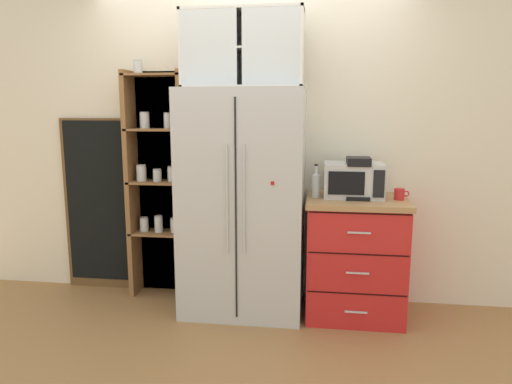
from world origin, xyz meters
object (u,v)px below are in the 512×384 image
microwave (353,180)px  coffee_maker (358,178)px  mug_red (400,194)px  bottle_clear (316,183)px  mug_navy (358,193)px  refrigerator (243,203)px  chalkboard_menu (98,204)px  bottle_green (358,186)px

microwave → coffee_maker: bearing=-56.3°
mug_red → bottle_clear: 0.62m
mug_red → mug_navy: 0.31m
refrigerator → chalkboard_menu: 1.38m
mug_navy → coffee_maker: bearing=91.6°
refrigerator → mug_navy: refrigerator is taller
bottle_clear → chalkboard_menu: size_ratio=0.17×
refrigerator → chalkboard_menu: refrigerator is taller
microwave → chalkboard_menu: (-2.18, 0.22, -0.29)m
microwave → bottle_clear: size_ratio=1.75×
microwave → mug_navy: microwave is taller
mug_red → bottle_green: size_ratio=0.46×
mug_red → refrigerator: bearing=-179.9°
mug_red → chalkboard_menu: size_ratio=0.07×
chalkboard_menu → mug_navy: bearing=-8.5°
refrigerator → microwave: (0.84, 0.07, 0.18)m
microwave → bottle_clear: microwave is taller
refrigerator → mug_navy: (0.87, -0.04, 0.10)m
mug_red → mug_navy: bearing=-172.2°
mug_navy → chalkboard_menu: 2.24m
refrigerator → microwave: size_ratio=3.94×
bottle_green → coffee_maker: bearing=90.0°
microwave → bottle_green: (0.03, -0.10, -0.03)m
coffee_maker → mug_red: 0.33m
microwave → mug_navy: (0.03, -0.11, -0.08)m
coffee_maker → bottle_green: 0.08m
bottle_green → bottle_clear: bearing=170.4°
coffee_maker → bottle_clear: coffee_maker is taller
refrigerator → mug_red: bearing=0.1°
bottle_clear → mug_navy: bearing=-11.1°
coffee_maker → chalkboard_menu: (-2.21, 0.26, -0.32)m
microwave → mug_navy: 0.14m
mug_navy → chalkboard_menu: bearing=171.5°
microwave → bottle_clear: bearing=-170.5°
mug_navy → bottle_green: size_ratio=0.45×
mug_navy → bottle_green: 0.06m
refrigerator → chalkboard_menu: size_ratio=1.15×
mug_navy → microwave: bearing=105.5°
mug_navy → mug_red: bearing=7.8°
coffee_maker → mug_red: size_ratio=2.80×
chalkboard_menu → mug_red: bearing=-6.5°
refrigerator → microwave: 0.86m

